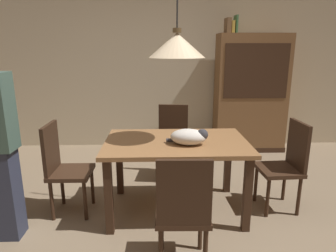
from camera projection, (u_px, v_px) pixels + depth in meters
ground at (165, 232)px, 2.75m from camera, size 10.00×10.00×0.00m
back_wall at (161, 59)px, 4.94m from camera, size 6.40×0.10×2.90m
dining_table at (176, 151)px, 2.98m from camera, size 1.40×0.90×0.75m
chair_left_side at (63, 165)px, 2.98m from camera, size 0.40×0.40×0.93m
chair_right_side at (287, 162)px, 3.06m from camera, size 0.42×0.42×0.93m
chair_near_front at (183, 209)px, 2.17m from camera, size 0.41×0.41×0.93m
chair_far_back at (173, 138)px, 3.87m from camera, size 0.44×0.44×0.93m
cat_sleeping at (190, 137)px, 2.83m from camera, size 0.39×0.26×0.16m
pendant_lamp at (177, 45)px, 2.73m from camera, size 0.52×0.52×1.30m
hutch_bookcase at (250, 96)px, 4.81m from camera, size 1.12×0.45×1.85m
book_brown_thick at (228, 26)px, 4.53m from camera, size 0.06×0.24×0.22m
book_yellow_short at (232, 27)px, 4.54m from camera, size 0.04×0.20×0.18m
book_green_slim at (236, 24)px, 4.53m from camera, size 0.03×0.20×0.26m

